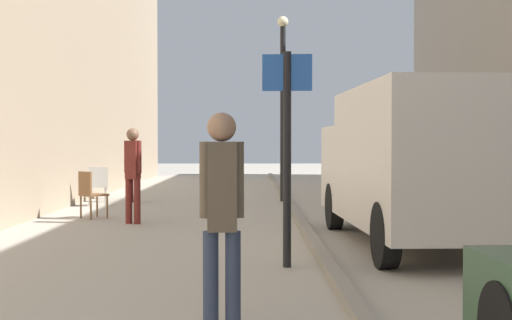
# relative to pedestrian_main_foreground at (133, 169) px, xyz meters

# --- Properties ---
(ground_plane) EXTENTS (80.00, 80.00, 0.00)m
(ground_plane) POSITION_rel_pedestrian_main_foreground_xyz_m (1.52, -0.29, -1.03)
(ground_plane) COLOR #A8A093
(kerb_strip) EXTENTS (0.16, 40.00, 0.12)m
(kerb_strip) POSITION_rel_pedestrian_main_foreground_xyz_m (3.10, -0.29, -0.97)
(kerb_strip) COLOR gray
(kerb_strip) RESTS_ON ground_plane
(pedestrian_main_foreground) EXTENTS (0.34, 0.27, 1.78)m
(pedestrian_main_foreground) POSITION_rel_pedestrian_main_foreground_xyz_m (0.00, 0.00, 0.00)
(pedestrian_main_foreground) COLOR maroon
(pedestrian_main_foreground) RESTS_ON ground_plane
(pedestrian_mid_block) EXTENTS (0.33, 0.25, 1.73)m
(pedestrian_mid_block) POSITION_rel_pedestrian_main_foreground_xyz_m (-0.77, 4.88, -0.03)
(pedestrian_mid_block) COLOR maroon
(pedestrian_mid_block) RESTS_ON ground_plane
(pedestrian_far_crossing) EXTENTS (0.34, 0.23, 1.74)m
(pedestrian_far_crossing) POSITION_rel_pedestrian_main_foreground_xyz_m (1.96, -7.76, -0.02)
(pedestrian_far_crossing) COLOR #2D3851
(pedestrian_far_crossing) RESTS_ON ground_plane
(delivery_van) EXTENTS (2.21, 5.66, 2.28)m
(delivery_van) POSITION_rel_pedestrian_main_foreground_xyz_m (4.62, -2.81, 0.20)
(delivery_van) COLOR silver
(delivery_van) RESTS_ON ground_plane
(street_sign_post) EXTENTS (0.60, 0.10, 2.60)m
(street_sign_post) POSITION_rel_pedestrian_main_foreground_xyz_m (2.63, -4.68, 0.52)
(street_sign_post) COLOR black
(street_sign_post) RESTS_ON ground_plane
(lamp_post) EXTENTS (0.28, 0.28, 4.76)m
(lamp_post) POSITION_rel_pedestrian_main_foreground_xyz_m (3.02, 5.14, 1.69)
(lamp_post) COLOR black
(lamp_post) RESTS_ON ground_plane
(cafe_chair_near_window) EXTENTS (0.54, 0.54, 0.94)m
(cafe_chair_near_window) POSITION_rel_pedestrian_main_foreground_xyz_m (-1.44, 3.75, -0.48)
(cafe_chair_near_window) COLOR #B7B2A8
(cafe_chair_near_window) RESTS_ON ground_plane
(cafe_chair_by_doorway) EXTENTS (0.62, 0.62, 0.94)m
(cafe_chair_by_doorway) POSITION_rel_pedestrian_main_foreground_xyz_m (-1.00, 0.93, -0.48)
(cafe_chair_by_doorway) COLOR brown
(cafe_chair_by_doorway) RESTS_ON ground_plane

